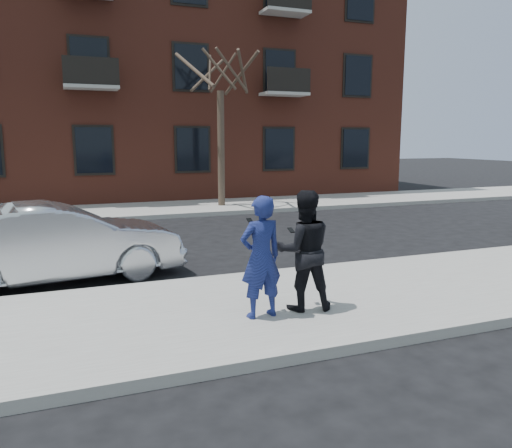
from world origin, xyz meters
name	(u,v)px	position (x,y,z in m)	size (l,w,h in m)	color
ground	(146,323)	(0.00, 0.00, 0.00)	(100.00, 100.00, 0.00)	black
near_sidewalk	(148,324)	(0.00, -0.25, 0.07)	(50.00, 3.50, 0.15)	gray
near_curb	(132,288)	(0.00, 1.55, 0.07)	(50.00, 0.10, 0.15)	#999691
far_sidewalk	(97,212)	(0.00, 11.25, 0.07)	(50.00, 3.50, 0.15)	gray
far_curb	(101,220)	(0.00, 9.45, 0.07)	(50.00, 0.10, 0.15)	#999691
apartment_building	(126,63)	(2.00, 18.00, 6.16)	(24.30, 10.30, 12.30)	maroon
street_tree	(220,57)	(4.50, 11.00, 5.52)	(3.60, 3.60, 6.80)	#32291D
silver_sedan	(58,243)	(-1.16, 2.70, 0.73)	(1.55, 4.44, 1.46)	#B7BABF
man_hoodie	(261,257)	(1.50, -0.71, 1.01)	(0.67, 0.52, 1.71)	navy
man_peacoat	(304,250)	(2.20, -0.62, 1.02)	(0.97, 0.83, 1.75)	black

